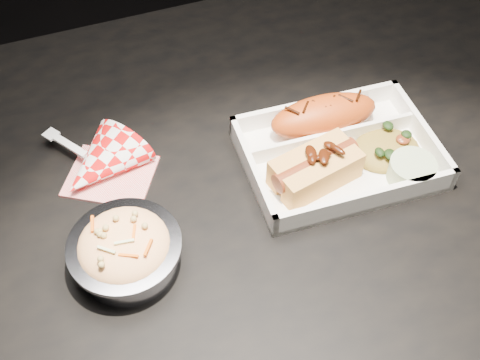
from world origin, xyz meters
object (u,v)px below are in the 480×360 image
fried_pastry (324,115)px  hotdog (316,167)px  food_tray (338,156)px  napkin_fork (100,165)px  dining_table (245,218)px  foil_coleslaw_cup (125,249)px

fried_pastry → hotdog: size_ratio=1.24×
food_tray → napkin_fork: bearing=166.7°
food_tray → hotdog: 0.06m
dining_table → hotdog: hotdog is taller
fried_pastry → foil_coleslaw_cup: foil_coleslaw_cup is taller
fried_pastry → hotdog: hotdog is taller
hotdog → napkin_fork: (-0.26, 0.11, -0.02)m
dining_table → foil_coleslaw_cup: size_ratio=9.11×
dining_table → napkin_fork: bearing=156.8°
food_tray → fried_pastry: 0.06m
dining_table → hotdog: bearing=-25.6°
food_tray → fried_pastry: fried_pastry is taller
foil_coleslaw_cup → napkin_fork: size_ratio=0.80×
foil_coleslaw_cup → napkin_fork: 0.15m
hotdog → foil_coleslaw_cup: 0.26m
hotdog → foil_coleslaw_cup: size_ratio=0.93×
food_tray → hotdog: size_ratio=2.12×
fried_pastry → foil_coleslaw_cup: 0.33m
dining_table → napkin_fork: 0.22m
hotdog → napkin_fork: size_ratio=0.75×
food_tray → hotdog: hotdog is taller
fried_pastry → napkin_fork: size_ratio=0.93×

